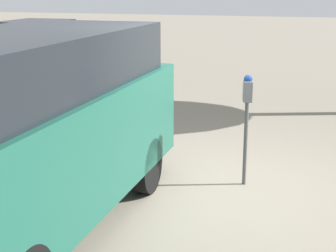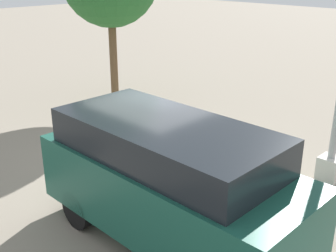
# 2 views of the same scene
# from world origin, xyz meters

# --- Properties ---
(ground_plane) EXTENTS (80.00, 80.00, 0.00)m
(ground_plane) POSITION_xyz_m (0.00, 0.00, 0.00)
(ground_plane) COLOR gray
(parking_meter_near) EXTENTS (0.22, 0.15, 1.46)m
(parking_meter_near) POSITION_xyz_m (-0.26, 0.43, 1.08)
(parking_meter_near) COLOR #4C4C4C
(parking_meter_near) RESTS_ON ground
(parked_van) EXTENTS (4.65, 1.94, 2.09)m
(parked_van) POSITION_xyz_m (1.78, -1.54, 1.14)
(parked_van) COLOR #195142
(parked_van) RESTS_ON ground
(car_distant) EXTENTS (3.86, 1.93, 1.53)m
(car_distant) POSITION_xyz_m (-8.01, -7.25, 0.79)
(car_distant) COLOR black
(car_distant) RESTS_ON ground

